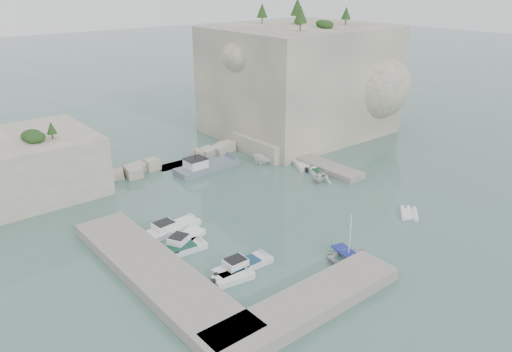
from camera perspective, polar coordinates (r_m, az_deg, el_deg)
ground at (r=54.31m, az=4.03°, el=-4.77°), size 400.00×400.00×0.00m
cliff_east at (r=82.58m, az=4.94°, el=10.81°), size 26.00×22.00×17.00m
cliff_terrace at (r=74.27m, az=1.88°, el=3.82°), size 8.00×10.00×2.50m
outcrop_west at (r=64.95m, az=-25.07°, el=1.07°), size 16.00×14.00×7.00m
quay_west at (r=44.71m, az=-11.42°, el=-10.75°), size 5.00×24.00×1.10m
quay_south at (r=40.41m, az=5.89°, el=-14.34°), size 18.00×4.00×1.10m
ledge_east at (r=69.42m, az=6.53°, el=1.62°), size 3.00×16.00×0.80m
breakwater at (r=69.80m, az=-9.01°, el=1.86°), size 28.00×3.00×1.40m
motorboat_a at (r=52.25m, az=-9.57°, el=-6.19°), size 6.84×2.53×1.40m
motorboat_b at (r=49.69m, az=-8.25°, el=-7.68°), size 6.19×4.38×1.40m
motorboat_c at (r=48.47m, az=-8.51°, el=-8.51°), size 5.40×2.42×0.70m
motorboat_d at (r=45.44m, az=-1.48°, el=-10.51°), size 6.21×1.96×1.40m
motorboat_e at (r=43.92m, az=-2.62°, el=-11.80°), size 4.10×2.22×0.70m
rowboat at (r=47.70m, az=10.50°, el=-9.20°), size 4.67×3.75×0.86m
inflatable_dinghy at (r=57.25m, az=17.09°, el=-4.29°), size 3.69×3.41×0.44m
tender_east_a at (r=64.08m, az=7.35°, el=-0.58°), size 3.94×3.56×1.82m
tender_east_b at (r=66.01m, az=7.07°, el=0.12°), size 2.63×3.97×0.70m
tender_east_c at (r=68.76m, az=5.15°, el=1.11°), size 3.43×4.95×0.70m
tender_east_d at (r=69.88m, az=1.56°, el=1.55°), size 5.18×3.07×1.88m
work_boat at (r=67.52m, az=-5.59°, el=0.69°), size 9.99×3.10×2.20m
rowboat_mast at (r=46.46m, az=10.71°, el=-6.53°), size 0.10×0.10×4.20m
vegetation at (r=78.83m, az=1.60°, el=17.28°), size 53.48×13.88×13.40m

